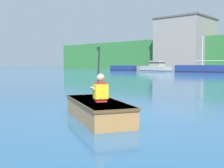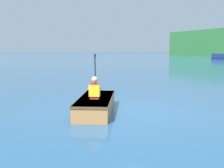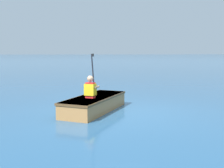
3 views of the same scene
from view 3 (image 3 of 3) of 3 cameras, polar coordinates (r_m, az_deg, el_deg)
name	(u,v)px [view 3 (image 3 of 3)]	position (r m, az deg, el deg)	size (l,w,h in m)	color
ground_plane	(119,112)	(7.93, 1.40, -5.70)	(300.00, 300.00, 0.00)	#28567F
rowboat_foreground	(95,103)	(8.03, -3.45, -3.80)	(2.77, 2.08, 0.42)	#A3703D
person_paddler	(90,88)	(7.71, -4.39, -0.78)	(0.44, 0.44, 1.21)	red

